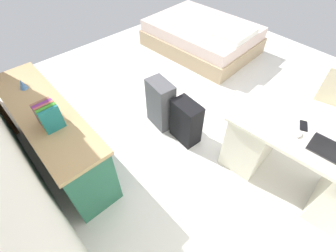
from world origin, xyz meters
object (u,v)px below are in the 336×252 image
(desk, at_px, (298,160))
(suitcase_black, at_px, (186,122))
(office_chair, at_px, (329,116))
(suitcase_spare_grey, at_px, (161,104))
(computer_mouse, at_px, (299,134))
(credenza, at_px, (55,136))
(cell_phone_by_mouse, at_px, (304,126))
(bed, at_px, (202,36))
(laptop, at_px, (329,150))
(figurine_small, at_px, (22,84))

(desk, relative_size, suitcase_black, 2.66)
(desk, xyz_separation_m, suitcase_black, (1.19, 0.38, -0.11))
(office_chair, relative_size, suitcase_black, 1.67)
(office_chair, relative_size, suitcase_spare_grey, 1.43)
(suitcase_spare_grey, xyz_separation_m, computer_mouse, (-1.50, -0.35, 0.43))
(credenza, relative_size, computer_mouse, 18.00)
(desk, xyz_separation_m, credenza, (1.93, 1.66, 0.01))
(cell_phone_by_mouse, bearing_deg, bed, -56.62)
(laptop, xyz_separation_m, figurine_small, (2.51, 1.57, 0.05))
(office_chair, height_order, suitcase_spare_grey, office_chair)
(office_chair, distance_m, laptop, 1.01)
(suitcase_spare_grey, height_order, cell_phone_by_mouse, cell_phone_by_mouse)
(suitcase_spare_grey, bearing_deg, bed, -56.01)
(office_chair, xyz_separation_m, figurine_small, (2.29, 2.48, 0.43))
(laptop, xyz_separation_m, computer_mouse, (0.26, -0.02, -0.03))
(desk, distance_m, office_chair, 0.81)
(office_chair, xyz_separation_m, suitcase_black, (1.13, 1.19, -0.14))
(office_chair, height_order, suitcase_black, office_chair)
(desk, distance_m, suitcase_black, 1.26)
(credenza, height_order, suitcase_black, credenza)
(bed, bearing_deg, computer_mouse, 148.58)
(figurine_small, bearing_deg, computer_mouse, -144.89)
(credenza, relative_size, suitcase_black, 3.19)
(cell_phone_by_mouse, bearing_deg, credenza, 16.28)
(bed, height_order, figurine_small, figurine_small)
(desk, relative_size, figurine_small, 13.61)
(bed, relative_size, figurine_small, 18.15)
(office_chair, height_order, computer_mouse, office_chair)
(office_chair, xyz_separation_m, credenza, (1.87, 2.47, -0.02))
(bed, bearing_deg, suitcase_black, 127.44)
(bed, relative_size, cell_phone_by_mouse, 14.68)
(suitcase_black, distance_m, cell_phone_by_mouse, 1.24)
(credenza, xyz_separation_m, suitcase_spare_grey, (-0.33, -1.23, -0.07))
(bed, relative_size, laptop, 6.05)
(desk, distance_m, credenza, 2.55)
(computer_mouse, height_order, cell_phone_by_mouse, computer_mouse)
(desk, relative_size, laptop, 4.54)
(desk, xyz_separation_m, suitcase_spare_grey, (1.60, 0.43, -0.06))
(office_chair, bearing_deg, credenza, 52.99)
(figurine_small, bearing_deg, desk, -144.72)
(computer_mouse, xyz_separation_m, cell_phone_by_mouse, (0.02, -0.14, -0.01))
(suitcase_black, bearing_deg, credenza, 63.73)
(office_chair, relative_size, laptop, 2.85)
(suitcase_black, xyz_separation_m, figurine_small, (1.16, 1.29, 0.56))
(suitcase_spare_grey, bearing_deg, credenza, 81.50)
(office_chair, distance_m, figurine_small, 3.40)
(computer_mouse, distance_m, figurine_small, 2.75)
(bed, xyz_separation_m, suitcase_spare_grey, (-0.97, 1.86, 0.09))
(credenza, relative_size, bed, 0.90)
(figurine_small, bearing_deg, office_chair, -132.82)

